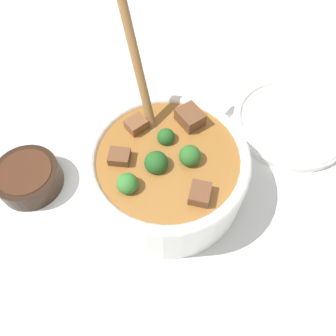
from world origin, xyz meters
TOP-DOWN VIEW (x-y plane):
  - ground_plane at (0.00, 0.00)m, footprint 4.00×4.00m
  - stew_bowl at (0.00, 0.00)m, footprint 0.22×0.27m
  - condiment_bowl at (-0.15, 0.15)m, footprint 0.10×0.10m
  - empty_plate at (0.24, -0.05)m, footprint 0.20×0.20m

SIDE VIEW (x-z plane):
  - ground_plane at x=0.00m, z-range 0.00..0.00m
  - empty_plate at x=0.24m, z-range 0.00..0.02m
  - condiment_bowl at x=-0.15m, z-range 0.00..0.04m
  - stew_bowl at x=0.00m, z-range -0.08..0.19m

